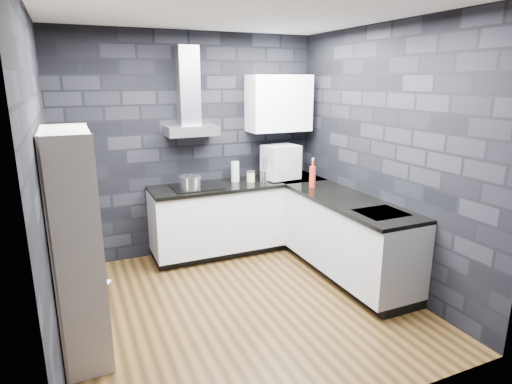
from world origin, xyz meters
TOP-DOWN VIEW (x-y plane):
  - ground at (0.00, 0.00)m, footprint 3.20×3.20m
  - ceiling at (0.00, 0.00)m, footprint 3.20×3.20m
  - wall_back at (0.00, 1.62)m, footprint 3.20×0.05m
  - wall_front at (0.00, -1.62)m, footprint 3.20×0.05m
  - wall_left at (-1.62, 0.00)m, footprint 0.05×3.20m
  - wall_right at (1.62, 0.00)m, footprint 0.05×3.20m
  - toekick_back at (0.50, 1.34)m, footprint 2.18×0.50m
  - toekick_right at (1.34, 0.10)m, footprint 0.50×1.78m
  - counter_back_cab at (0.50, 1.30)m, footprint 2.20×0.60m
  - counter_right_cab at (1.30, 0.10)m, footprint 0.60×1.80m
  - counter_back_top at (0.50, 1.29)m, footprint 2.20×0.62m
  - counter_right_top at (1.29, 0.10)m, footprint 0.62×1.80m
  - counter_corner_top at (1.30, 1.30)m, footprint 0.62×0.62m
  - hood_body at (-0.05, 1.43)m, footprint 0.60×0.34m
  - hood_chimney at (-0.05, 1.50)m, footprint 0.24×0.20m
  - upper_cabinet at (1.10, 1.43)m, footprint 0.80×0.35m
  - cooktop at (-0.05, 1.30)m, footprint 0.58×0.50m
  - sink_rim at (1.30, -0.40)m, footprint 0.44×0.40m
  - pot at (-0.16, 1.17)m, footprint 0.29×0.29m
  - glass_vase at (0.48, 1.39)m, footprint 0.11×0.11m
  - storage_jar at (0.65, 1.29)m, footprint 0.10×0.10m
  - utensil_crock at (0.81, 1.22)m, footprint 0.11×0.11m
  - appliance_garage at (1.06, 1.27)m, footprint 0.45×0.37m
  - red_bottle at (1.21, 0.73)m, footprint 0.10×0.10m
  - bookshelf at (-1.42, -0.15)m, footprint 0.36×0.81m
  - fruit_bowl at (-1.42, -0.21)m, footprint 0.23×0.23m
  - book_red at (-1.43, -0.00)m, footprint 0.16×0.13m
  - book_second at (-1.40, 0.01)m, footprint 0.17×0.10m

SIDE VIEW (x-z plane):
  - ground at x=0.00m, z-range 0.00..0.00m
  - toekick_back at x=0.50m, z-range 0.00..0.10m
  - toekick_right at x=1.34m, z-range 0.00..0.10m
  - counter_back_cab at x=0.50m, z-range 0.10..0.86m
  - counter_right_cab at x=1.30m, z-range 0.10..0.86m
  - book_red at x=-1.43m, z-range 0.45..0.69m
  - book_second at x=-1.40m, z-range 0.47..0.72m
  - counter_back_top at x=0.50m, z-range 0.86..0.90m
  - counter_right_top at x=1.29m, z-range 0.86..0.90m
  - counter_corner_top at x=1.30m, z-range 0.86..0.90m
  - sink_rim at x=1.30m, z-range 0.89..0.90m
  - bookshelf at x=-1.42m, z-range 0.00..1.80m
  - cooktop at x=-0.05m, z-range 0.90..0.91m
  - fruit_bowl at x=-1.42m, z-range 0.91..0.96m
  - storage_jar at x=0.65m, z-range 0.90..1.02m
  - utensil_crock at x=0.81m, z-range 0.90..1.04m
  - pot at x=-0.16m, z-range 0.91..1.05m
  - red_bottle at x=1.21m, z-range 0.90..1.15m
  - glass_vase at x=0.48m, z-range 0.90..1.15m
  - appliance_garage at x=1.06m, z-range 0.91..1.34m
  - wall_back at x=0.00m, z-range 0.00..2.70m
  - wall_front at x=0.00m, z-range 0.00..2.70m
  - wall_left at x=-1.62m, z-range 0.00..2.70m
  - wall_right at x=1.62m, z-range 0.00..2.70m
  - hood_body at x=-0.05m, z-range 1.50..1.62m
  - upper_cabinet at x=1.10m, z-range 1.50..2.20m
  - hood_chimney at x=-0.05m, z-range 1.62..2.52m
  - ceiling at x=0.00m, z-range 2.70..2.70m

